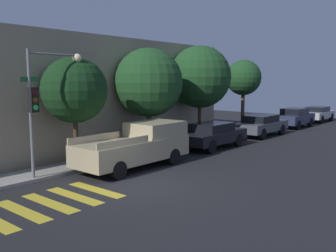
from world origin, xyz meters
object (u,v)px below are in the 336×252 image
object	(u,v)px
pickup_truck	(138,145)
tree_near_corner	(74,90)
traffic_light_pole	(44,92)
sedan_middle	(261,125)
tree_behind_truck	(243,78)
tree_midblock	(149,83)
sedan_near_corner	(213,134)
sedan_far_end	(295,117)
sedan_tail_of_row	(317,113)
tree_far_end	(200,77)

from	to	relation	value
pickup_truck	tree_near_corner	size ratio (longest dim) A/B	1.12
traffic_light_pole	sedan_middle	xyz separation A→B (m)	(15.40, -1.27, -2.55)
traffic_light_pole	tree_near_corner	world-z (taller)	traffic_light_pole
traffic_light_pole	tree_behind_truck	bearing A→B (deg)	2.53
pickup_truck	tree_behind_truck	size ratio (longest dim) A/B	1.03
tree_near_corner	tree_midblock	distance (m)	4.62
tree_near_corner	tree_behind_truck	xyz separation A→B (m)	(14.58, 0.00, 0.56)
pickup_truck	tree_midblock	size ratio (longest dim) A/B	0.99
pickup_truck	sedan_near_corner	bearing A→B (deg)	-0.00
sedan_near_corner	tree_behind_truck	distance (m)	7.89
sedan_far_end	sedan_tail_of_row	distance (m)	5.31
traffic_light_pole	pickup_truck	distance (m)	4.52
sedan_near_corner	tree_midblock	size ratio (longest dim) A/B	0.82
sedan_tail_of_row	sedan_far_end	bearing A→B (deg)	180.00
pickup_truck	tree_near_corner	xyz separation A→B (m)	(-1.76, 2.00, 2.37)
sedan_near_corner	tree_far_end	bearing A→B (deg)	52.09
sedan_middle	tree_behind_truck	xyz separation A→B (m)	(1.06, 2.00, 3.12)
sedan_tail_of_row	tree_midblock	size ratio (longest dim) A/B	0.81
tree_far_end	pickup_truck	bearing A→B (deg)	-164.91
sedan_middle	sedan_tail_of_row	world-z (taller)	sedan_middle
traffic_light_pole	sedan_tail_of_row	size ratio (longest dim) A/B	1.12
sedan_near_corner	tree_behind_truck	xyz separation A→B (m)	(6.96, 2.00, 3.12)
tree_near_corner	tree_far_end	bearing A→B (deg)	0.00
sedan_far_end	sedan_tail_of_row	size ratio (longest dim) A/B	0.98
sedan_near_corner	sedan_tail_of_row	xyz separation A→B (m)	(17.08, 0.00, -0.02)
traffic_light_pole	sedan_middle	bearing A→B (deg)	-4.71
traffic_light_pole	pickup_truck	size ratio (longest dim) A/B	0.91
tree_far_end	tree_behind_truck	size ratio (longest dim) A/B	1.12
sedan_near_corner	sedan_far_end	bearing A→B (deg)	0.00
sedan_near_corner	tree_midblock	world-z (taller)	tree_midblock
pickup_truck	sedan_tail_of_row	bearing A→B (deg)	-0.00
sedan_near_corner	tree_behind_truck	size ratio (longest dim) A/B	0.86
sedan_tail_of_row	tree_near_corner	distance (m)	24.91
sedan_far_end	traffic_light_pole	bearing A→B (deg)	176.59
sedan_far_end	tree_midblock	size ratio (longest dim) A/B	0.79
traffic_light_pole	tree_near_corner	distance (m)	2.02
sedan_tail_of_row	tree_near_corner	world-z (taller)	tree_near_corner
traffic_light_pole	tree_far_end	size ratio (longest dim) A/B	0.84
tree_near_corner	tree_midblock	bearing A→B (deg)	0.00
tree_midblock	pickup_truck	bearing A→B (deg)	-144.97
tree_behind_truck	sedan_far_end	bearing A→B (deg)	-22.57
tree_midblock	tree_far_end	distance (m)	4.57
sedan_near_corner	tree_near_corner	xyz separation A→B (m)	(-7.61, 2.00, 2.56)
tree_near_corner	tree_behind_truck	world-z (taller)	tree_behind_truck
sedan_far_end	sedan_tail_of_row	bearing A→B (deg)	-0.00
pickup_truck	sedan_tail_of_row	xyz separation A→B (m)	(22.93, -0.00, -0.21)
tree_near_corner	tree_midblock	xyz separation A→B (m)	(4.61, 0.00, 0.29)
sedan_near_corner	pickup_truck	bearing A→B (deg)	180.00
sedan_middle	tree_behind_truck	world-z (taller)	tree_behind_truck
sedan_far_end	tree_far_end	size ratio (longest dim) A/B	0.73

